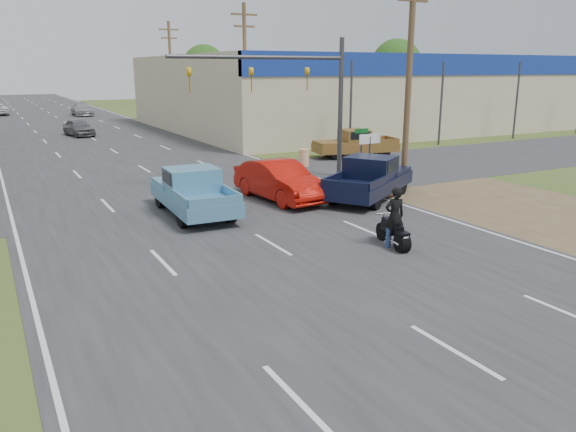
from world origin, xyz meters
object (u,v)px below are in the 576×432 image
motorcycle (394,234)px  distant_car_silver (82,109)px  red_convertible (280,181)px  navy_pickup (370,177)px  blue_pickup (192,191)px  distant_car_grey (79,128)px  brown_pickup (354,143)px  rider (394,219)px

motorcycle → distant_car_silver: 58.67m
red_convertible → navy_pickup: 3.94m
blue_pickup → distant_car_silver: bearing=88.0°
red_convertible → blue_pickup: 4.08m
distant_car_grey → distant_car_silver: distant_car_silver is taller
motorcycle → brown_pickup: bearing=68.4°
navy_pickup → distant_car_silver: navy_pickup is taller
motorcycle → blue_pickup: (-4.15, 7.15, 0.48)m
red_convertible → rider: bearing=-94.6°
blue_pickup → brown_pickup: size_ratio=0.99×
brown_pickup → distant_car_grey: brown_pickup is taller
motorcycle → rider: size_ratio=1.05×
distant_car_grey → blue_pickup: bearing=-100.5°
distant_car_silver → rider: bearing=-89.3°
navy_pickup → distant_car_grey: size_ratio=1.42×
blue_pickup → navy_pickup: (7.66, -1.14, 0.02)m
blue_pickup → distant_car_grey: blue_pickup is taller
rider → navy_pickup: size_ratio=0.32×
rider → distant_car_silver: (-0.19, 58.63, -0.18)m
red_convertible → distant_car_grey: red_convertible is taller
rider → brown_pickup: size_ratio=0.33×
brown_pickup → distant_car_grey: (-13.58, 20.50, -0.18)m
rider → brown_pickup: bearing=-111.6°
red_convertible → brown_pickup: size_ratio=0.91×
navy_pickup → distant_car_silver: bearing=151.3°
red_convertible → distant_car_grey: 29.26m
motorcycle → rider: (0.01, 0.04, 0.49)m
motorcycle → brown_pickup: 18.80m
red_convertible → brown_pickup: 12.96m
distant_car_grey → distant_car_silver: (3.71, 22.06, 0.05)m
rider → distant_car_grey: (-3.91, 36.57, -0.22)m
brown_pickup → distant_car_grey: size_ratio=1.35×
red_convertible → navy_pickup: bearing=-29.2°
blue_pickup → distant_car_grey: (0.25, 29.46, -0.21)m
rider → distant_car_silver: bearing=-80.4°
blue_pickup → rider: bearing=-57.2°
rider → navy_pickup: same height
blue_pickup → distant_car_grey: bearing=92.0°
blue_pickup → brown_pickup: blue_pickup is taller
rider → navy_pickup: bearing=-111.0°
navy_pickup → brown_pickup: bearing=115.9°
red_convertible → distant_car_grey: size_ratio=1.23×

